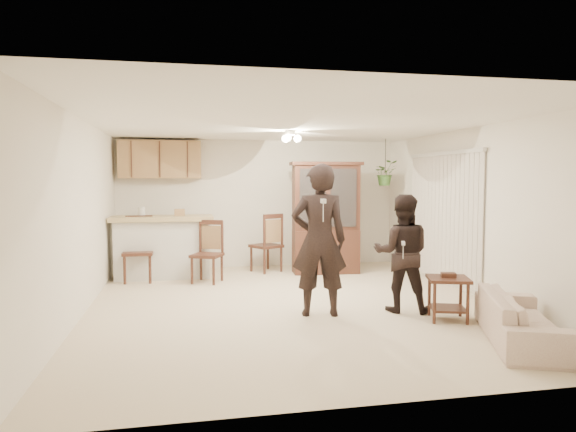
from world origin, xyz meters
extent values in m
plane|color=beige|center=(0.00, 0.00, 0.00)|extent=(6.50, 6.50, 0.00)
cube|color=white|center=(0.00, 0.00, 2.50)|extent=(5.50, 6.50, 0.02)
cube|color=silver|center=(0.00, 3.25, 1.25)|extent=(5.50, 0.02, 2.50)
cube|color=silver|center=(0.00, -3.25, 1.25)|extent=(5.50, 0.02, 2.50)
cube|color=silver|center=(-2.75, 0.00, 1.25)|extent=(0.02, 6.50, 2.50)
cube|color=silver|center=(2.75, 0.00, 1.25)|extent=(0.02, 6.50, 2.50)
cube|color=silver|center=(-1.85, 2.35, 0.50)|extent=(1.60, 0.55, 1.00)
cube|color=tan|center=(-1.85, 2.35, 1.05)|extent=(1.75, 0.70, 0.08)
cube|color=#986342|center=(-1.90, 3.07, 2.10)|extent=(1.50, 0.34, 0.70)
imported|color=#295F26|center=(2.30, 2.40, 1.85)|extent=(0.43, 0.37, 0.48)
cylinder|color=black|center=(2.30, 2.40, 2.17)|extent=(0.01, 0.01, 0.65)
imported|color=#EEE1C4|center=(2.03, -2.10, 0.37)|extent=(1.39, 2.01, 0.73)
imported|color=black|center=(0.20, -0.62, 0.90)|extent=(0.71, 0.53, 1.80)
imported|color=black|center=(1.31, -0.64, 0.68)|extent=(0.80, 0.72, 1.35)
cube|color=#3E2016|center=(1.09, 2.26, 0.40)|extent=(1.23, 0.57, 0.80)
cube|color=#3E2016|center=(1.09, 2.26, 1.40)|extent=(1.23, 0.51, 1.20)
cube|color=silver|center=(1.09, 2.26, 1.40)|extent=(1.04, 0.10, 1.05)
cube|color=#3E2016|center=(1.09, 2.26, 2.02)|extent=(1.33, 0.60, 0.06)
cube|color=#3E2016|center=(1.69, -1.16, 0.51)|extent=(0.61, 0.61, 0.04)
cube|color=#3E2016|center=(1.69, -1.16, 0.14)|extent=(0.51, 0.51, 0.03)
cube|color=#3E2016|center=(1.69, -1.16, 0.56)|extent=(0.20, 0.16, 0.06)
cube|color=#3E2016|center=(-2.24, 2.08, 0.49)|extent=(0.50, 0.50, 0.05)
cube|color=#A28051|center=(-2.24, 2.08, 0.79)|extent=(0.36, 0.05, 0.43)
cube|color=#3E2016|center=(-2.24, 2.08, 1.07)|extent=(0.45, 0.05, 0.09)
cube|color=#3E2016|center=(-1.11, 1.77, 0.46)|extent=(0.61, 0.61, 0.05)
cube|color=#A28051|center=(-1.11, 1.77, 0.74)|extent=(0.33, 0.18, 0.40)
cube|color=#3E2016|center=(-1.11, 1.77, 1.00)|extent=(0.40, 0.21, 0.08)
cube|color=#3E2016|center=(0.03, 2.59, 0.48)|extent=(0.66, 0.66, 0.05)
cube|color=#A28051|center=(0.03, 2.59, 0.78)|extent=(0.33, 0.21, 0.42)
cube|color=#3E2016|center=(0.03, 2.59, 1.05)|extent=(0.41, 0.25, 0.08)
cube|color=silver|center=(0.13, -1.07, 1.47)|extent=(0.08, 0.17, 0.05)
cube|color=silver|center=(1.17, -0.97, 0.94)|extent=(0.09, 0.14, 0.04)
camera|label=1|loc=(-1.46, -6.84, 1.72)|focal=32.00mm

